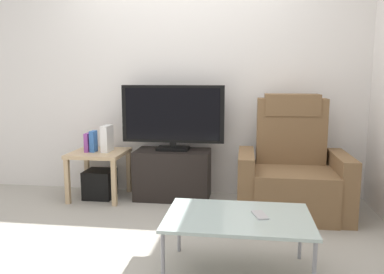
% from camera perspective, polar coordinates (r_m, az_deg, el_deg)
% --- Properties ---
extents(ground_plane, '(6.40, 6.40, 0.00)m').
position_cam_1_polar(ground_plane, '(3.22, -4.09, -13.73)').
color(ground_plane, '#9E998E').
extents(wall_back, '(6.40, 0.06, 2.60)m').
position_cam_1_polar(wall_back, '(4.09, -0.97, 9.74)').
color(wall_back, silver).
rests_on(wall_back, ground).
extents(tv_stand, '(0.75, 0.41, 0.50)m').
position_cam_1_polar(tv_stand, '(3.96, -2.87, -5.53)').
color(tv_stand, black).
rests_on(tv_stand, ground).
extents(television, '(1.04, 0.20, 0.66)m').
position_cam_1_polar(television, '(3.88, -2.89, 3.14)').
color(television, black).
rests_on(television, tv_stand).
extents(recliner_armchair, '(0.98, 0.78, 1.08)m').
position_cam_1_polar(recliner_armchair, '(3.66, 14.61, -5.07)').
color(recliner_armchair, brown).
rests_on(recliner_armchair, ground).
extents(side_table, '(0.54, 0.54, 0.49)m').
position_cam_1_polar(side_table, '(4.06, -13.65, -3.18)').
color(side_table, tan).
rests_on(side_table, ground).
extents(subwoofer_box, '(0.29, 0.29, 0.29)m').
position_cam_1_polar(subwoofer_box, '(4.12, -13.51, -6.77)').
color(subwoofer_box, black).
rests_on(subwoofer_box, ground).
extents(book_leftmost, '(0.04, 0.13, 0.19)m').
position_cam_1_polar(book_leftmost, '(4.04, -15.16, -0.77)').
color(book_leftmost, purple).
rests_on(book_leftmost, side_table).
extents(book_middle, '(0.05, 0.11, 0.21)m').
position_cam_1_polar(book_middle, '(4.02, -14.43, -0.62)').
color(book_middle, '#3366B2').
rests_on(book_middle, side_table).
extents(game_console, '(0.07, 0.20, 0.27)m').
position_cam_1_polar(game_console, '(4.00, -12.50, -0.23)').
color(game_console, white).
rests_on(game_console, side_table).
extents(coffee_table, '(0.90, 0.60, 0.39)m').
position_cam_1_polar(coffee_table, '(2.45, 6.85, -12.06)').
color(coffee_table, '#B2C6C1').
rests_on(coffee_table, ground).
extents(cell_phone, '(0.11, 0.16, 0.01)m').
position_cam_1_polar(cell_phone, '(2.46, 10.05, -11.34)').
color(cell_phone, '#B7B7BC').
rests_on(cell_phone, coffee_table).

